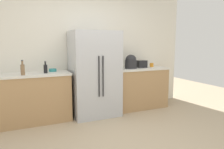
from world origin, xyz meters
TOP-DOWN VIEW (x-y plane):
  - ground_plane at (0.00, 0.00)m, footprint 9.82×9.82m
  - kitchen_back_panel at (0.00, 1.89)m, footprint 4.91×0.10m
  - counter_left at (-1.18, 1.53)m, footprint 1.53×0.62m
  - counter_right at (1.21, 1.53)m, footprint 1.22×0.62m
  - refrigerator at (0.09, 1.46)m, footprint 0.93×0.75m
  - toaster at (1.25, 1.54)m, footprint 0.21×0.17m
  - rice_cooker at (0.95, 1.49)m, footprint 0.27×0.27m
  - bottle_a at (-1.24, 1.37)m, footprint 0.07×0.07m
  - bottle_b at (-0.86, 1.47)m, footprint 0.07×0.07m
  - cup_a at (1.55, 1.57)m, footprint 0.09×0.09m
  - cup_b at (0.73, 1.57)m, footprint 0.09×0.09m
  - bowl_a at (-0.70, 1.64)m, footprint 0.14×0.14m

SIDE VIEW (x-z plane):
  - ground_plane at x=0.00m, z-range 0.00..0.00m
  - counter_left at x=-1.18m, z-range 0.00..0.92m
  - counter_right at x=1.21m, z-range 0.00..0.92m
  - refrigerator at x=0.09m, z-range 0.00..1.70m
  - bowl_a at x=-0.70m, z-range 0.92..0.97m
  - cup_b at x=0.73m, z-range 0.92..0.99m
  - cup_a at x=1.55m, z-range 0.92..1.01m
  - toaster at x=1.25m, z-range 0.92..1.08m
  - bottle_b at x=-0.86m, z-range 0.89..1.12m
  - bottle_a at x=-1.24m, z-range 0.89..1.15m
  - rice_cooker at x=0.95m, z-range 0.91..1.21m
  - kitchen_back_panel at x=0.00m, z-range 0.00..3.08m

